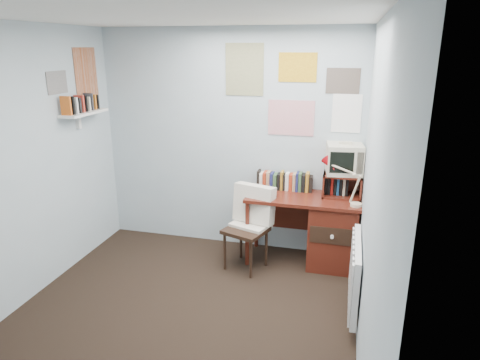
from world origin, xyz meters
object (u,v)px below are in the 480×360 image
object	(u,v)px
desk_lamp	(358,186)
wall_shelf	(84,113)
desk_chair	(246,230)
tv_riser	(342,185)
desk	(327,230)
radiator	(355,274)
crt_tv	(344,157)

from	to	relation	value
desk_lamp	wall_shelf	world-z (taller)	wall_shelf
desk_chair	tv_riser	distance (m)	1.13
desk_chair	tv_riser	size ratio (longest dim) A/B	2.17
desk_chair	desk	bearing A→B (deg)	39.64
tv_riser	wall_shelf	bearing A→B (deg)	-169.68
radiator	desk	bearing A→B (deg)	107.24
crt_tv	wall_shelf	bearing A→B (deg)	-176.81
desk	desk_lamp	xyz separation A→B (m)	(0.27, -0.17, 0.57)
tv_riser	desk	bearing A→B (deg)	-137.04
desk	desk_chair	size ratio (longest dim) A/B	1.38
crt_tv	radiator	bearing A→B (deg)	-88.49
desk	tv_riser	bearing A→B (deg)	42.96
tv_riser	wall_shelf	world-z (taller)	wall_shelf
desk	desk_chair	distance (m)	0.89
desk_lamp	tv_riser	distance (m)	0.33
desk	radiator	world-z (taller)	desk
radiator	desk_chair	bearing A→B (deg)	150.86
crt_tv	wall_shelf	world-z (taller)	wall_shelf
desk_chair	wall_shelf	xyz separation A→B (m)	(-1.74, -0.07, 1.19)
desk	desk_lamp	size ratio (longest dim) A/B	2.84
tv_riser	wall_shelf	xyz separation A→B (m)	(-2.69, -0.49, 0.74)
desk_chair	crt_tv	world-z (taller)	crt_tv
desk_lamp	wall_shelf	bearing A→B (deg)	171.89
tv_riser	radiator	xyz separation A→B (m)	(0.17, -1.04, -0.47)
desk_lamp	wall_shelf	distance (m)	2.92
desk_lamp	crt_tv	size ratio (longest dim) A/B	1.17
wall_shelf	crt_tv	bearing A→B (deg)	10.73
desk	tv_riser	xyz separation A→B (m)	(0.12, 0.11, 0.48)
radiator	tv_riser	bearing A→B (deg)	99.28
tv_riser	crt_tv	xyz separation A→B (m)	(0.00, 0.02, 0.30)
desk_chair	wall_shelf	world-z (taller)	wall_shelf
desk	wall_shelf	world-z (taller)	wall_shelf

